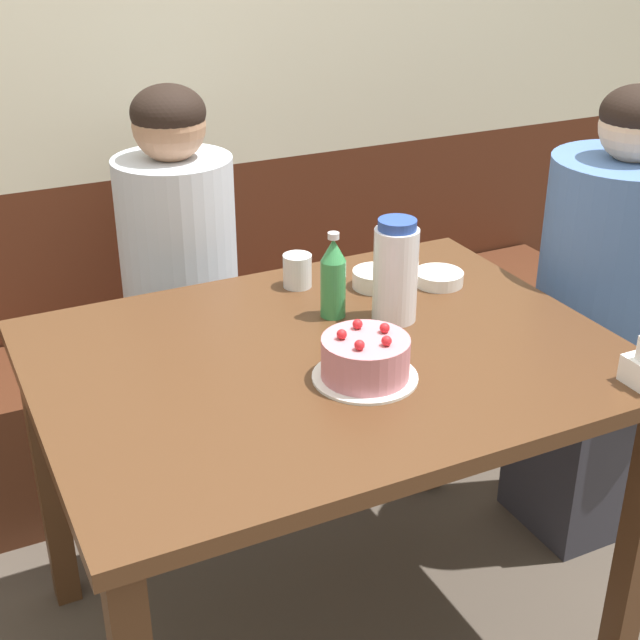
{
  "coord_description": "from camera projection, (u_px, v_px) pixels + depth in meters",
  "views": [
    {
      "loc": [
        -0.73,
        -1.45,
        1.64
      ],
      "look_at": [
        0.01,
        0.05,
        0.82
      ],
      "focal_mm": 50.0,
      "sensor_mm": 36.0,
      "label": 1
    }
  ],
  "objects": [
    {
      "name": "back_wall",
      "position": [
        161.0,
        42.0,
        2.48
      ],
      "size": [
        4.8,
        0.04,
        2.5
      ],
      "color": "#4C2314",
      "rests_on": "ground_plane"
    },
    {
      "name": "dining_table",
      "position": [
        328.0,
        395.0,
        1.89
      ],
      "size": [
        1.19,
        0.9,
        0.77
      ],
      "color": "#4C2D19",
      "rests_on": "ground_plane"
    },
    {
      "name": "birthday_cake",
      "position": [
        365.0,
        359.0,
        1.72
      ],
      "size": [
        0.21,
        0.21,
        0.11
      ],
      "color": "white",
      "rests_on": "dining_table"
    },
    {
      "name": "ground_plane",
      "position": [
        327.0,
        631.0,
        2.18
      ],
      "size": [
        12.0,
        12.0,
        0.0
      ],
      "primitive_type": "plane",
      "color": "#4C4238"
    },
    {
      "name": "soju_bottle",
      "position": [
        333.0,
        277.0,
        1.96
      ],
      "size": [
        0.06,
        0.06,
        0.2
      ],
      "color": "#388E4C",
      "rests_on": "dining_table"
    },
    {
      "name": "person_pale_blue_shirt",
      "position": [
        183.0,
        317.0,
        2.47
      ],
      "size": [
        0.31,
        0.34,
        1.2
      ],
      "rotation": [
        0.0,
        0.0,
        -1.57
      ],
      "color": "#33333D",
      "rests_on": "ground_plane"
    },
    {
      "name": "bowl_soup_white",
      "position": [
        376.0,
        279.0,
        2.13
      ],
      "size": [
        0.12,
        0.12,
        0.04
      ],
      "color": "white",
      "rests_on": "dining_table"
    },
    {
      "name": "bench_seat",
      "position": [
        208.0,
        398.0,
        2.76
      ],
      "size": [
        2.67,
        0.38,
        0.43
      ],
      "color": "#472314",
      "rests_on": "ground_plane"
    },
    {
      "name": "bowl_rice_small",
      "position": [
        439.0,
        278.0,
        2.15
      ],
      "size": [
        0.12,
        0.12,
        0.03
      ],
      "color": "white",
      "rests_on": "dining_table"
    },
    {
      "name": "person_teal_shirt",
      "position": [
        605.0,
        327.0,
        2.32
      ],
      "size": [
        0.37,
        0.37,
        1.23
      ],
      "rotation": [
        0.0,
        0.0,
        3.14
      ],
      "color": "#33333D",
      "rests_on": "ground_plane"
    },
    {
      "name": "water_pitcher",
      "position": [
        395.0,
        272.0,
        1.93
      ],
      "size": [
        0.1,
        0.1,
        0.23
      ],
      "color": "white",
      "rests_on": "dining_table"
    },
    {
      "name": "glass_water_tall",
      "position": [
        297.0,
        271.0,
        2.12
      ],
      "size": [
        0.07,
        0.07,
        0.08
      ],
      "color": "silver",
      "rests_on": "dining_table"
    }
  ]
}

